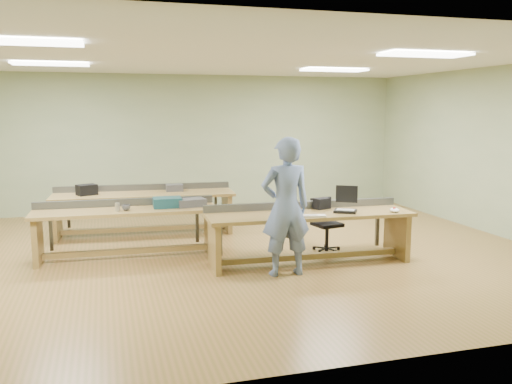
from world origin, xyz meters
TOP-DOWN VIEW (x-y plane):
  - floor at (0.00, 0.00)m, footprint 10.00×10.00m
  - ceiling at (0.00, 0.00)m, footprint 10.00×10.00m
  - wall_back at (0.00, 4.00)m, footprint 10.00×0.04m
  - wall_front at (0.00, -4.00)m, footprint 10.00×0.04m
  - wall_right at (5.00, 0.00)m, footprint 0.04×8.00m
  - fluor_panels at (0.00, 0.00)m, footprint 6.20×3.50m
  - workbench_front at (1.12, -0.82)m, footprint 3.05×0.91m
  - workbench_mid at (-1.44, 0.19)m, footprint 2.76×0.81m
  - workbench_back at (-1.06, 1.74)m, footprint 3.25×1.03m
  - person at (0.59, -1.31)m, footprint 0.69×0.46m
  - laptop_base at (1.64, -0.96)m, footprint 0.41×0.39m
  - laptop_screen at (1.70, -0.86)m, footprint 0.28×0.18m
  - keyboard at (1.03, -1.14)m, footprint 0.43×0.22m
  - trackball_mouse at (2.32, -1.16)m, footprint 0.17×0.19m
  - camera_bag at (1.41, -0.61)m, footprint 0.28×0.23m
  - task_chair at (1.63, -0.25)m, footprint 0.53×0.53m
  - parts_bin_teal at (-0.82, 0.17)m, footprint 0.44×0.33m
  - parts_bin_grey at (-0.46, 0.14)m, footprint 0.48×0.34m
  - mug at (-1.44, 0.04)m, footprint 0.15×0.15m
  - drinks_can at (-1.57, 0.03)m, footprint 0.07×0.07m
  - storage_box_back at (-2.04, 1.76)m, footprint 0.39×0.34m
  - tray_back at (-0.50, 1.82)m, footprint 0.32×0.24m

SIDE VIEW (x-z plane):
  - floor at x=0.00m, z-range 0.00..0.00m
  - task_chair at x=1.63m, z-range -0.11..0.73m
  - workbench_mid at x=-1.44m, z-range 0.12..0.98m
  - workbench_front at x=1.12m, z-range 0.13..0.99m
  - workbench_back at x=-1.06m, z-range 0.13..0.99m
  - keyboard at x=1.03m, z-range 0.75..0.77m
  - laptop_base at x=1.64m, z-range 0.75..0.78m
  - trackball_mouse at x=2.32m, z-range 0.75..0.82m
  - mug at x=-1.44m, z-range 0.75..0.84m
  - parts_bin_grey at x=-0.46m, z-range 0.75..0.87m
  - tray_back at x=-0.50m, z-range 0.75..0.87m
  - drinks_can at x=-1.57m, z-range 0.75..0.87m
  - parts_bin_teal at x=-0.82m, z-range 0.75..0.90m
  - camera_bag at x=1.41m, z-range 0.75..0.91m
  - storage_box_back at x=-2.04m, z-range 0.75..0.94m
  - person at x=0.59m, z-range 0.00..1.88m
  - laptop_screen at x=1.70m, z-range 0.88..1.13m
  - wall_back at x=0.00m, z-range 0.00..3.00m
  - wall_front at x=0.00m, z-range 0.00..3.00m
  - wall_right at x=5.00m, z-range 0.00..3.00m
  - fluor_panels at x=0.00m, z-range 2.96..2.99m
  - ceiling at x=0.00m, z-range 3.00..3.00m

